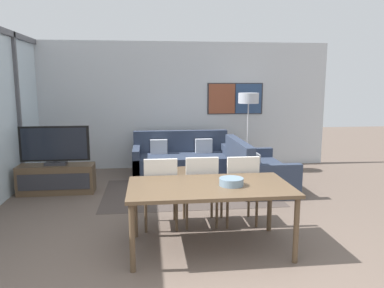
% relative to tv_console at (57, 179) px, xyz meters
% --- Properties ---
extents(wall_back, '(6.97, 0.09, 2.80)m').
position_rel_tv_console_xyz_m(wall_back, '(2.27, 1.82, 1.15)').
color(wall_back, silver).
rests_on(wall_back, ground_plane).
extents(area_rug, '(2.98, 1.92, 0.01)m').
position_rel_tv_console_xyz_m(area_rug, '(2.30, -0.24, -0.25)').
color(area_rug, '#473D38').
rests_on(area_rug, ground_plane).
extents(tv_console, '(1.29, 0.42, 0.50)m').
position_rel_tv_console_xyz_m(tv_console, '(0.00, 0.00, 0.00)').
color(tv_console, brown).
rests_on(tv_console, ground_plane).
extents(television, '(1.17, 0.20, 0.68)m').
position_rel_tv_console_xyz_m(television, '(0.00, 0.00, 0.59)').
color(television, '#2D2D33').
rests_on(television, tv_console).
extents(sofa_main, '(2.03, 0.95, 0.89)m').
position_rel_tv_console_xyz_m(sofa_main, '(2.30, 1.13, 0.03)').
color(sofa_main, '#2D384C').
rests_on(sofa_main, ground_plane).
extents(sofa_side, '(0.95, 1.64, 0.89)m').
position_rel_tv_console_xyz_m(sofa_side, '(3.54, -0.07, 0.03)').
color(sofa_side, '#2D384C').
rests_on(sofa_side, ground_plane).
extents(coffee_table, '(1.02, 1.02, 0.36)m').
position_rel_tv_console_xyz_m(coffee_table, '(2.30, -0.24, 0.02)').
color(coffee_table, brown).
rests_on(coffee_table, ground_plane).
extents(dining_table, '(1.86, 1.01, 0.77)m').
position_rel_tv_console_xyz_m(dining_table, '(2.29, -2.51, 0.45)').
color(dining_table, brown).
rests_on(dining_table, ground_plane).
extents(dining_chair_left, '(0.46, 0.46, 0.97)m').
position_rel_tv_console_xyz_m(dining_chair_left, '(1.76, -1.82, 0.28)').
color(dining_chair_left, beige).
rests_on(dining_chair_left, ground_plane).
extents(dining_chair_centre, '(0.46, 0.46, 0.97)m').
position_rel_tv_console_xyz_m(dining_chair_centre, '(2.29, -1.79, 0.28)').
color(dining_chair_centre, beige).
rests_on(dining_chair_centre, ground_plane).
extents(dining_chair_right, '(0.46, 0.46, 0.97)m').
position_rel_tv_console_xyz_m(dining_chair_right, '(2.83, -1.81, 0.28)').
color(dining_chair_right, beige).
rests_on(dining_chair_right, ground_plane).
extents(fruit_bowl, '(0.28, 0.28, 0.09)m').
position_rel_tv_console_xyz_m(fruit_bowl, '(2.54, -2.55, 0.57)').
color(fruit_bowl, slate).
rests_on(fruit_bowl, dining_table).
extents(floor_lamp, '(0.43, 0.43, 1.70)m').
position_rel_tv_console_xyz_m(floor_lamp, '(3.73, 1.18, 1.24)').
color(floor_lamp, '#2D2D33').
rests_on(floor_lamp, ground_plane).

